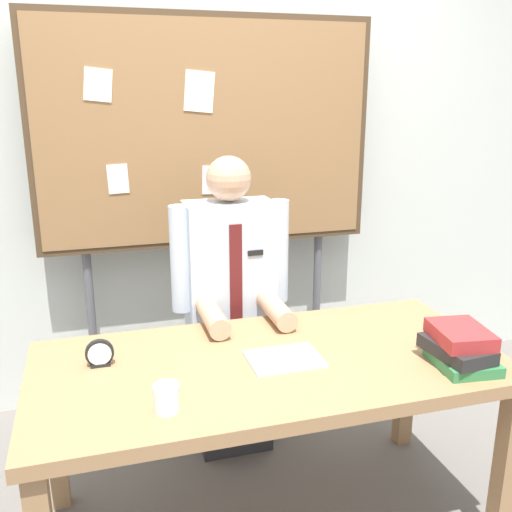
# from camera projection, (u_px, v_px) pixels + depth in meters

# --- Properties ---
(back_wall) EXTENTS (6.40, 0.08, 2.70)m
(back_wall) POSITION_uv_depth(u_px,v_px,m) (200.00, 155.00, 3.12)
(back_wall) COLOR silver
(back_wall) RESTS_ON ground_plane
(desk) EXTENTS (1.74, 0.83, 0.73)m
(desk) POSITION_uv_depth(u_px,v_px,m) (270.00, 380.00, 2.16)
(desk) COLOR #9E754C
(desk) RESTS_ON ground_plane
(person) EXTENTS (0.55, 0.56, 1.42)m
(person) POSITION_uv_depth(u_px,v_px,m) (231.00, 318.00, 2.71)
(person) COLOR #2D2D33
(person) RESTS_ON ground_plane
(bulletin_board) EXTENTS (1.73, 0.09, 2.05)m
(bulletin_board) POSITION_uv_depth(u_px,v_px,m) (207.00, 138.00, 2.90)
(bulletin_board) COLOR #4C3823
(bulletin_board) RESTS_ON ground_plane
(book_stack) EXTENTS (0.22, 0.27, 0.14)m
(book_stack) POSITION_uv_depth(u_px,v_px,m) (460.00, 347.00, 2.07)
(book_stack) COLOR #337F47
(book_stack) RESTS_ON desk
(open_notebook) EXTENTS (0.27, 0.20, 0.01)m
(open_notebook) POSITION_uv_depth(u_px,v_px,m) (284.00, 359.00, 2.13)
(open_notebook) COLOR silver
(open_notebook) RESTS_ON desk
(desk_clock) EXTENTS (0.10, 0.04, 0.10)m
(desk_clock) POSITION_uv_depth(u_px,v_px,m) (100.00, 354.00, 2.08)
(desk_clock) COLOR black
(desk_clock) RESTS_ON desk
(coffee_mug) EXTENTS (0.08, 0.08, 0.09)m
(coffee_mug) POSITION_uv_depth(u_px,v_px,m) (167.00, 398.00, 1.79)
(coffee_mug) COLOR white
(coffee_mug) RESTS_ON desk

